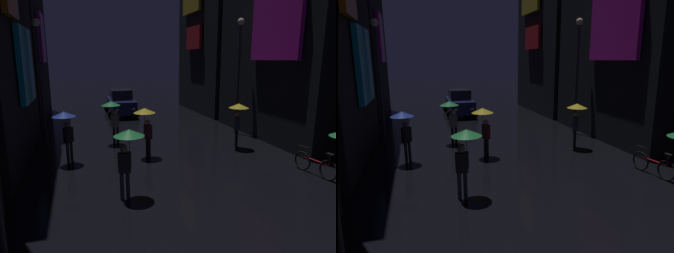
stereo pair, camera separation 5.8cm
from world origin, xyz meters
TOP-DOWN VIEW (x-y plane):
  - building_right_far at (7.48, 21.79)m, footprint 4.25×7.57m
  - pedestrian_midstreet_left_yellow at (3.61, 11.66)m, footprint 0.90×0.90m
  - pedestrian_near_crossing_green at (-2.13, 7.94)m, footprint 0.90×0.90m
  - pedestrian_foreground_left_blue at (-3.94, 11.72)m, footprint 0.90×0.90m
  - pedestrian_far_right_green at (-1.85, 14.06)m, footprint 0.90×0.90m
  - pedestrian_midstreet_centre_yellow at (-0.78, 11.53)m, footprint 0.90×0.90m
  - bicycle_parked_at_storefront at (4.60, 7.83)m, footprint 0.28×1.81m
  - car_distant at (-0.37, 21.67)m, footprint 2.26×4.15m
  - streetlamp_left_far at (-5.00, 14.74)m, footprint 0.36×0.36m
  - streetlamp_right_far at (5.00, 14.23)m, footprint 0.36×0.36m

SIDE VIEW (x-z plane):
  - bicycle_parked_at_storefront at x=4.60m, z-range -0.09..0.87m
  - car_distant at x=-0.37m, z-range -0.03..1.89m
  - pedestrian_midstreet_left_yellow at x=3.61m, z-range 0.61..2.73m
  - pedestrian_near_crossing_green at x=-2.13m, z-range 0.61..2.73m
  - pedestrian_foreground_left_blue at x=-3.94m, z-range 0.61..2.73m
  - pedestrian_far_right_green at x=-1.85m, z-range 0.61..2.73m
  - pedestrian_midstreet_centre_yellow at x=-0.78m, z-range 0.61..2.73m
  - streetlamp_left_far at x=-5.00m, z-range 0.71..6.58m
  - streetlamp_right_far at x=5.00m, z-range 0.72..6.91m
  - building_right_far at x=7.48m, z-range 0.01..13.57m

